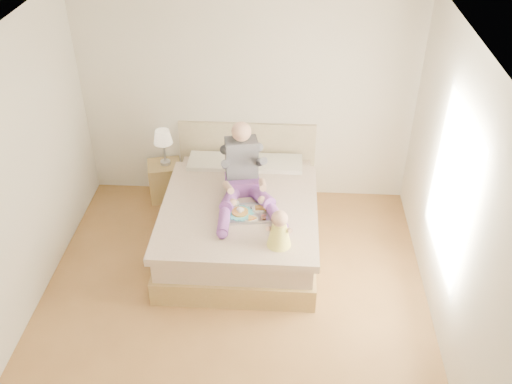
# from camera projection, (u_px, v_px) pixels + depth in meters

# --- Properties ---
(room) EXTENTS (4.02, 4.22, 2.71)m
(room) POSITION_uv_depth(u_px,v_px,m) (238.00, 183.00, 4.97)
(room) COLOR brown
(room) RESTS_ON ground
(bed) EXTENTS (1.70, 2.18, 1.00)m
(bed) POSITION_uv_depth(u_px,v_px,m) (241.00, 217.00, 6.53)
(bed) COLOR olive
(bed) RESTS_ON ground
(nightstand) EXTENTS (0.48, 0.45, 0.50)m
(nightstand) POSITION_uv_depth(u_px,v_px,m) (166.00, 181.00, 7.28)
(nightstand) COLOR olive
(nightstand) RESTS_ON ground
(lamp) EXTENTS (0.23, 0.23, 0.47)m
(lamp) POSITION_uv_depth(u_px,v_px,m) (163.00, 139.00, 6.94)
(lamp) COLOR silver
(lamp) RESTS_ON nightstand
(adult) EXTENTS (0.76, 1.12, 0.87)m
(adult) POSITION_uv_depth(u_px,v_px,m) (244.00, 178.00, 6.21)
(adult) COLOR #6B378A
(adult) RESTS_ON bed
(tray) EXTENTS (0.49, 0.41, 0.13)m
(tray) POSITION_uv_depth(u_px,v_px,m) (249.00, 212.00, 6.07)
(tray) COLOR silver
(tray) RESTS_ON bed
(baby) EXTENTS (0.27, 0.36, 0.41)m
(baby) POSITION_uv_depth(u_px,v_px,m) (279.00, 231.00, 5.59)
(baby) COLOR #FFF450
(baby) RESTS_ON bed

